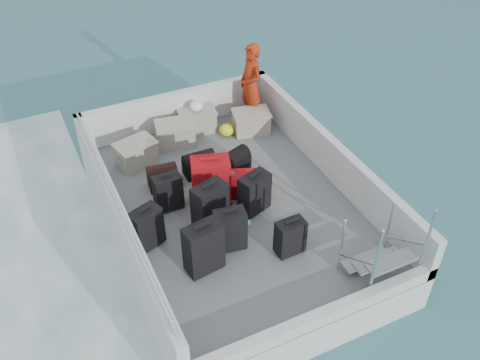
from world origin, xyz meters
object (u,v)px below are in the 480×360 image
Objects in this scene: suitcase_7 at (254,194)px; suitcase_8 at (244,184)px; suitcase_0 at (204,249)px; crate_2 at (197,121)px; crate_0 at (136,154)px; suitcase_5 at (211,181)px; suitcase_2 at (168,193)px; suitcase_3 at (230,230)px; suitcase_4 at (210,206)px; crate_3 at (251,123)px; passenger at (251,84)px; suitcase_1 at (147,229)px; crate_1 at (176,134)px; suitcase_6 at (290,238)px.

suitcase_8 is at bearing 63.63° from suitcase_7.
suitcase_0 is 1.21× the size of crate_2.
suitcase_5 is at bearing -62.60° from crate_0.
suitcase_3 is (0.49, -1.16, 0.03)m from suitcase_2.
suitcase_4 is at bearing -97.41° from suitcase_5.
crate_3 is at bearing 33.06° from suitcase_4.
suitcase_3 reaches higher than suitcase_7.
suitcase_7 is (1.13, 0.76, -0.06)m from suitcase_0.
passenger is at bearing 8.72° from crate_0.
suitcase_2 is 1.23m from suitcase_8.
suitcase_1 is 0.99× the size of suitcase_3.
passenger is (1.78, 2.28, 0.40)m from suitcase_4.
suitcase_1 is at bearing 161.65° from suitcase_3.
suitcase_7 is at bearing -19.38° from suitcase_1.
suitcase_3 is 1.27m from suitcase_8.
crate_0 is 0.83m from crate_1.
suitcase_0 is at bearing -74.12° from suitcase_1.
suitcase_8 is at bearing 37.55° from suitcase_0.
suitcase_6 is at bearing -90.00° from crate_2.
passenger reaches higher than suitcase_7.
suitcase_4 reaches higher than suitcase_1.
passenger is (1.56, 1.80, 0.37)m from suitcase_5.
suitcase_4 is at bearing 163.10° from suitcase_7.
crate_0 is at bearing 104.91° from suitcase_7.
crate_2 is at bearing 56.20° from suitcase_2.
crate_0 is (0.43, 1.93, -0.14)m from suitcase_1.
suitcase_7 is 1.02× the size of crate_2.
suitcase_3 is 2.72m from crate_1.
suitcase_3 is 0.83× the size of suitcase_5.
suitcase_5 is at bearing 109.17° from suitcase_6.
suitcase_0 reaches higher than suitcase_6.
suitcase_0 is 1.23× the size of crate_3.
suitcase_3 is 0.43× the size of passenger.
suitcase_0 is 1.28× the size of suitcase_2.
suitcase_6 is at bearing -68.55° from suitcase_4.
crate_0 is 2.16m from crate_3.
crate_0 is at bearing -162.07° from crate_1.
crate_1 is (0.79, 0.26, 0.00)m from crate_0.
suitcase_8 is at bearing 64.21° from suitcase_3.
suitcase_6 is 3.05m from crate_3.
suitcase_1 is 1.98m from suitcase_6.
suitcase_4 is at bearing -40.32° from passenger.
suitcase_0 reaches higher than suitcase_2.
suitcase_2 is at bearing -85.47° from crate_0.
suitcase_5 is 1.64m from crate_0.
suitcase_6 is (0.55, -1.45, -0.12)m from suitcase_5.
crate_1 is 1.39m from crate_3.
crate_0 is 0.41× the size of passenger.
suitcase_6 reaches higher than crate_0.
suitcase_8 is at bearing 15.30° from suitcase_4.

